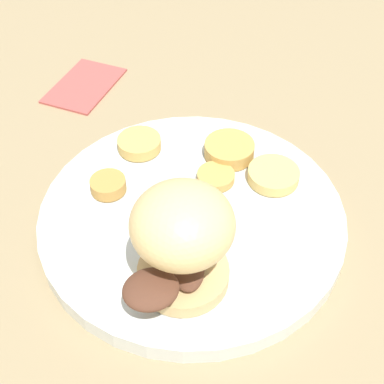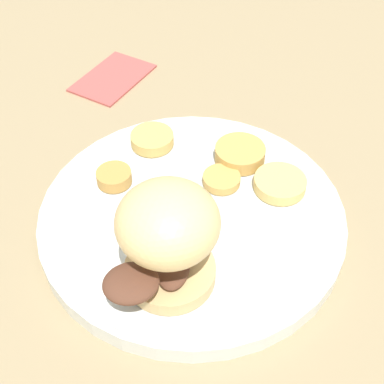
{
  "view_description": "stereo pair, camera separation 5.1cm",
  "coord_description": "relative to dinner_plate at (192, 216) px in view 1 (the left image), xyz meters",
  "views": [
    {
      "loc": [
        -0.24,
        -0.27,
        0.41
      ],
      "look_at": [
        0.0,
        0.0,
        0.05
      ],
      "focal_mm": 50.0,
      "sensor_mm": 36.0,
      "label": 1
    },
    {
      "loc": [
        -0.2,
        -0.3,
        0.41
      ],
      "look_at": [
        0.0,
        0.0,
        0.05
      ],
      "focal_mm": 50.0,
      "sensor_mm": 36.0,
      "label": 2
    }
  ],
  "objects": [
    {
      "name": "potato_round_0",
      "position": [
        0.02,
        0.11,
        0.02
      ],
      "size": [
        0.05,
        0.05,
        0.01
      ],
      "primitive_type": "cylinder",
      "color": "tan",
      "rests_on": "dinner_plate"
    },
    {
      "name": "dinner_plate",
      "position": [
        0.0,
        0.0,
        0.0
      ],
      "size": [
        0.3,
        0.3,
        0.02
      ],
      "color": "silver",
      "rests_on": "ground_plane"
    },
    {
      "name": "sandwich",
      "position": [
        -0.06,
        -0.06,
        0.07
      ],
      "size": [
        0.11,
        0.1,
        0.1
      ],
      "color": "tan",
      "rests_on": "dinner_plate"
    },
    {
      "name": "ground_plane",
      "position": [
        0.0,
        0.0,
        -0.01
      ],
      "size": [
        4.0,
        4.0,
        0.0
      ],
      "primitive_type": "plane",
      "color": "#937F5B"
    },
    {
      "name": "potato_round_3",
      "position": [
        0.09,
        -0.02,
        0.02
      ],
      "size": [
        0.05,
        0.05,
        0.01
      ],
      "primitive_type": "cylinder",
      "color": "#DBB766",
      "rests_on": "dinner_plate"
    },
    {
      "name": "potato_round_2",
      "position": [
        0.05,
        0.01,
        0.01
      ],
      "size": [
        0.04,
        0.04,
        0.01
      ],
      "primitive_type": "cylinder",
      "color": "tan",
      "rests_on": "dinner_plate"
    },
    {
      "name": "potato_round_4",
      "position": [
        0.08,
        0.03,
        0.02
      ],
      "size": [
        0.05,
        0.05,
        0.02
      ],
      "primitive_type": "cylinder",
      "color": "tan",
      "rests_on": "dinner_plate"
    },
    {
      "name": "potato_round_1",
      "position": [
        -0.04,
        0.08,
        0.02
      ],
      "size": [
        0.04,
        0.04,
        0.01
      ],
      "primitive_type": "cylinder",
      "color": "#BC8942",
      "rests_on": "dinner_plate"
    },
    {
      "name": "napkin",
      "position": [
        0.06,
        0.28,
        -0.01
      ],
      "size": [
        0.13,
        0.11,
        0.01
      ],
      "primitive_type": "cube",
      "rotation": [
        0.0,
        0.0,
        3.59
      ],
      "color": "#B24C47",
      "rests_on": "ground_plane"
    }
  ]
}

